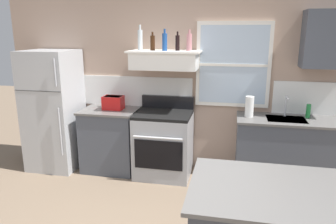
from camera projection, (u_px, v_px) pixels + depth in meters
name	position (u px, v px, depth m)	size (l,w,h in m)	color
back_wall	(188.00, 78.00, 4.51)	(5.40, 0.11, 2.70)	tan
refrigerator	(54.00, 110.00, 4.64)	(0.70, 0.72, 1.74)	#B7BABC
counter_left_of_stove	(111.00, 139.00, 4.64)	(0.79, 0.63, 0.91)	#474C56
toaster	(113.00, 102.00, 4.51)	(0.30, 0.20, 0.19)	red
stove_range	(164.00, 143.00, 4.44)	(0.76, 0.69, 1.09)	#9EA0A5
range_hood_shelf	(165.00, 60.00, 4.24)	(0.96, 0.52, 0.24)	white
bottle_clear_tall	(140.00, 40.00, 4.23)	(0.06, 0.06, 0.33)	silver
bottle_brown_stout	(153.00, 43.00, 4.22)	(0.06, 0.06, 0.24)	#381E0F
bottle_blue_liqueur	(165.00, 42.00, 4.13)	(0.07, 0.07, 0.28)	#1E478C
bottle_balsamic_dark	(178.00, 43.00, 4.18)	(0.06, 0.06, 0.25)	black
bottle_rose_pink	(189.00, 42.00, 4.14)	(0.07, 0.07, 0.27)	#C67F84
counter_right_with_sink	(291.00, 152.00, 4.14)	(1.43, 0.63, 0.91)	#474C56
sink_faucet	(286.00, 104.00, 4.10)	(0.03, 0.17, 0.28)	silver
paper_towel_roll	(249.00, 107.00, 4.11)	(0.11, 0.11, 0.27)	white
dish_soap_bottle	(308.00, 111.00, 4.07)	(0.06, 0.06, 0.18)	#268C3F
upper_cabinet_right	(331.00, 39.00, 3.85)	(0.64, 0.32, 0.70)	#474C56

